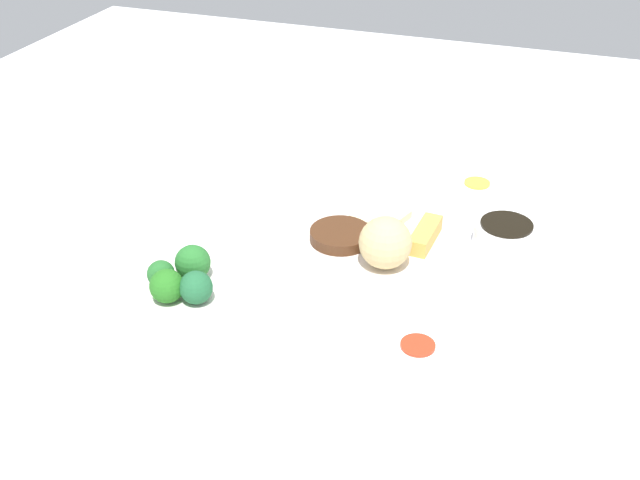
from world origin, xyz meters
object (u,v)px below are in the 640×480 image
object	(u,v)px
soy_sauce_bowl	(505,235)
sauce_ramekin_sweet_and_sour	(417,353)
main_plate	(382,246)
sauce_ramekin_hot_mustard	(476,189)
broccoli_plate	(191,290)

from	to	relation	value
soy_sauce_bowl	sauce_ramekin_sweet_and_sour	bearing A→B (deg)	167.91
soy_sauce_bowl	main_plate	bearing A→B (deg)	114.02
soy_sauce_bowl	sauce_ramekin_hot_mustard	bearing A→B (deg)	24.62
broccoli_plate	sauce_ramekin_hot_mustard	bearing A→B (deg)	-37.76
broccoli_plate	soy_sauce_bowl	distance (m)	0.49
broccoli_plate	main_plate	bearing A→B (deg)	-48.41
sauce_ramekin_sweet_and_sour	sauce_ramekin_hot_mustard	size ratio (longest dim) A/B	1.00
main_plate	sauce_ramekin_hot_mustard	bearing A→B (deg)	-25.05
main_plate	soy_sauce_bowl	world-z (taller)	soy_sauce_bowl
sauce_ramekin_sweet_and_sour	sauce_ramekin_hot_mustard	world-z (taller)	same
soy_sauce_bowl	sauce_ramekin_hot_mustard	xyz separation A→B (m)	(0.15, 0.07, -0.01)
soy_sauce_bowl	sauce_ramekin_sweet_and_sour	distance (m)	0.32
main_plate	soy_sauce_bowl	xyz separation A→B (m)	(0.08, -0.18, 0.01)
broccoli_plate	soy_sauce_bowl	bearing A→B (deg)	-55.25
main_plate	broccoli_plate	world-z (taller)	main_plate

